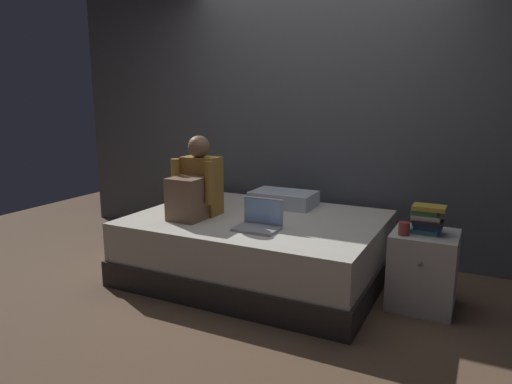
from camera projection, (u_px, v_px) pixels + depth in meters
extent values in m
plane|color=brown|center=(264.00, 293.00, 3.56)|extent=(8.00, 8.00, 0.00)
cube|color=#4C4F54|center=(320.00, 110.00, 4.34)|extent=(5.60, 0.10, 2.70)
cube|color=#332D2B|center=(258.00, 264.00, 3.89)|extent=(2.00, 1.50, 0.20)
cube|color=beige|center=(258.00, 235.00, 3.84)|extent=(1.96, 1.46, 0.31)
cube|color=beige|center=(423.00, 270.00, 3.30)|extent=(0.44, 0.44, 0.54)
sphere|color=gray|center=(420.00, 263.00, 3.08)|extent=(0.04, 0.04, 0.04)
cube|color=olive|center=(202.00, 186.00, 3.85)|extent=(0.30, 0.20, 0.48)
sphere|color=brown|center=(199.00, 147.00, 3.76)|extent=(0.18, 0.18, 0.18)
cube|color=brown|center=(187.00, 199.00, 3.67)|extent=(0.26, 0.24, 0.34)
cylinder|color=olive|center=(176.00, 180.00, 3.79)|extent=(0.07, 0.07, 0.34)
cylinder|color=olive|center=(209.00, 183.00, 3.65)|extent=(0.07, 0.07, 0.34)
cube|color=#9EA0A5|center=(257.00, 229.00, 3.42)|extent=(0.32, 0.22, 0.02)
cube|color=#9EA0A5|center=(263.00, 211.00, 3.49)|extent=(0.32, 0.01, 0.20)
cube|color=#8CB2EA|center=(263.00, 211.00, 3.49)|extent=(0.29, 0.00, 0.18)
cube|color=silver|center=(284.00, 199.00, 4.17)|extent=(0.56, 0.36, 0.13)
cube|color=teal|center=(424.00, 231.00, 3.24)|extent=(0.18, 0.12, 0.03)
cube|color=#284C84|center=(428.00, 226.00, 3.23)|extent=(0.19, 0.13, 0.03)
cube|color=black|center=(428.00, 222.00, 3.20)|extent=(0.20, 0.15, 0.03)
cube|color=beige|center=(426.00, 217.00, 3.22)|extent=(0.19, 0.16, 0.03)
cube|color=#387042|center=(425.00, 211.00, 3.22)|extent=(0.17, 0.16, 0.04)
cube|color=gold|center=(429.00, 208.00, 3.18)|extent=(0.22, 0.15, 0.03)
cylinder|color=#933833|center=(404.00, 229.00, 3.19)|extent=(0.08, 0.08, 0.09)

